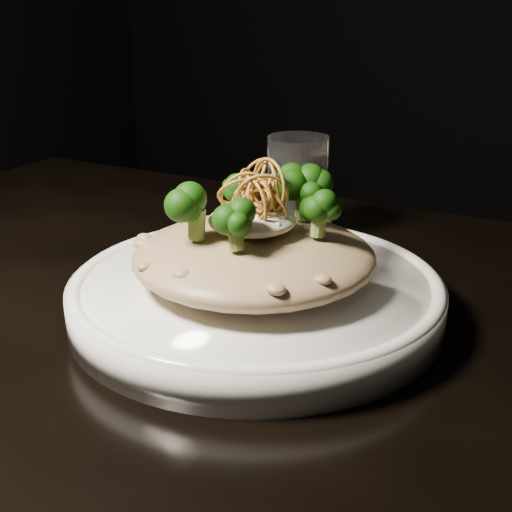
# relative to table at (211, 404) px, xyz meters

# --- Properties ---
(table) EXTENTS (1.10, 0.80, 0.75)m
(table) POSITION_rel_table_xyz_m (0.00, 0.00, 0.00)
(table) COLOR black
(table) RESTS_ON ground
(plate) EXTENTS (0.32, 0.32, 0.03)m
(plate) POSITION_rel_table_xyz_m (0.03, 0.03, 0.10)
(plate) COLOR white
(plate) RESTS_ON table
(risotto) EXTENTS (0.21, 0.21, 0.05)m
(risotto) POSITION_rel_table_xyz_m (0.03, 0.03, 0.14)
(risotto) COLOR brown
(risotto) RESTS_ON plate
(broccoli) EXTENTS (0.13, 0.13, 0.05)m
(broccoli) POSITION_rel_table_xyz_m (0.03, 0.03, 0.18)
(broccoli) COLOR black
(broccoli) RESTS_ON risotto
(cheese) EXTENTS (0.07, 0.07, 0.02)m
(cheese) POSITION_rel_table_xyz_m (0.03, 0.02, 0.17)
(cheese) COLOR white
(cheese) RESTS_ON risotto
(shallots) EXTENTS (0.06, 0.06, 0.04)m
(shallots) POSITION_rel_table_xyz_m (0.03, 0.03, 0.20)
(shallots) COLOR brown
(shallots) RESTS_ON cheese
(drinking_glass) EXTENTS (0.07, 0.07, 0.12)m
(drinking_glass) POSITION_rel_table_xyz_m (-0.02, 0.22, 0.14)
(drinking_glass) COLOR silver
(drinking_glass) RESTS_ON table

